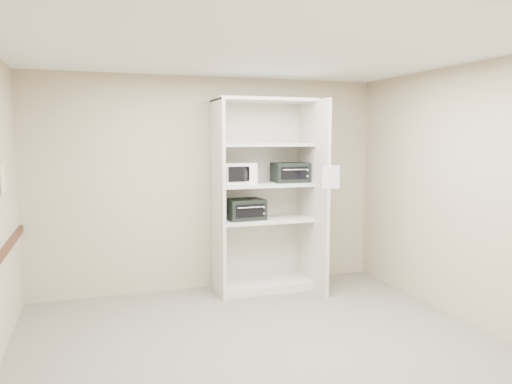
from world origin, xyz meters
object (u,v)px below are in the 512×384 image
object	(u,v)px
toaster_oven_upper	(290,172)
shelving_unit	(267,201)
microwave	(237,173)
toaster_oven_lower	(245,209)

from	to	relation	value
toaster_oven_upper	shelving_unit	bearing A→B (deg)	177.25
microwave	toaster_oven_upper	xyz separation A→B (m)	(0.70, -0.04, -0.00)
microwave	toaster_oven_lower	world-z (taller)	microwave
toaster_oven_upper	microwave	bearing A→B (deg)	178.16
microwave	shelving_unit	bearing A→B (deg)	-4.57
shelving_unit	toaster_oven_lower	distance (m)	0.32
toaster_oven_upper	toaster_oven_lower	xyz separation A→B (m)	(-0.61, -0.00, -0.45)
shelving_unit	toaster_oven_upper	distance (m)	0.47
toaster_oven_upper	toaster_oven_lower	size ratio (longest dim) A/B	0.94
shelving_unit	toaster_oven_lower	bearing A→B (deg)	-175.48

